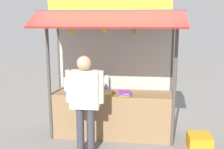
{
  "coord_description": "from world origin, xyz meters",
  "views": [
    {
      "loc": [
        0.58,
        -4.75,
        2.2
      ],
      "look_at": [
        0.0,
        0.0,
        1.21
      ],
      "focal_mm": 42.3,
      "sensor_mm": 36.0,
      "label": 1
    }
  ],
  "objects_px": {
    "magazine_stack_front_left": "(79,93)",
    "banana_bunch_inner_right": "(105,28)",
    "water_bottle_center": "(89,84)",
    "vendor_person": "(85,96)",
    "water_bottle_rear_center": "(78,86)",
    "banana_bunch_rightmost": "(71,30)",
    "water_bottle_back_right": "(107,83)",
    "plastic_crate": "(199,142)",
    "magazine_stack_mid_left": "(106,93)",
    "magazine_stack_front_right": "(125,93)",
    "water_bottle_far_left": "(66,83)",
    "banana_bunch_leftmost": "(134,31)"
  },
  "relations": [
    {
      "from": "magazine_stack_front_left",
      "to": "banana_bunch_inner_right",
      "type": "relative_size",
      "value": 1.26
    },
    {
      "from": "water_bottle_center",
      "to": "vendor_person",
      "type": "height_order",
      "value": "vendor_person"
    },
    {
      "from": "water_bottle_rear_center",
      "to": "banana_bunch_inner_right",
      "type": "bearing_deg",
      "value": -35.02
    },
    {
      "from": "banana_bunch_rightmost",
      "to": "water_bottle_back_right",
      "type": "bearing_deg",
      "value": 48.97
    },
    {
      "from": "banana_bunch_rightmost",
      "to": "plastic_crate",
      "type": "distance_m",
      "value": 2.91
    },
    {
      "from": "magazine_stack_front_left",
      "to": "magazine_stack_mid_left",
      "type": "relative_size",
      "value": 0.95
    },
    {
      "from": "plastic_crate",
      "to": "water_bottle_back_right",
      "type": "bearing_deg",
      "value": 160.5
    },
    {
      "from": "water_bottle_center",
      "to": "magazine_stack_front_left",
      "type": "relative_size",
      "value": 0.95
    },
    {
      "from": "water_bottle_back_right",
      "to": "magazine_stack_front_left",
      "type": "height_order",
      "value": "water_bottle_back_right"
    },
    {
      "from": "water_bottle_center",
      "to": "plastic_crate",
      "type": "height_order",
      "value": "water_bottle_center"
    },
    {
      "from": "water_bottle_back_right",
      "to": "banana_bunch_rightmost",
      "type": "height_order",
      "value": "banana_bunch_rightmost"
    },
    {
      "from": "water_bottle_center",
      "to": "magazine_stack_front_right",
      "type": "xyz_separation_m",
      "value": [
        0.72,
        -0.26,
        -0.1
      ]
    },
    {
      "from": "water_bottle_back_right",
      "to": "banana_bunch_rightmost",
      "type": "distance_m",
      "value": 1.31
    },
    {
      "from": "water_bottle_far_left",
      "to": "vendor_person",
      "type": "bearing_deg",
      "value": -54.79
    },
    {
      "from": "water_bottle_rear_center",
      "to": "magazine_stack_front_left",
      "type": "distance_m",
      "value": 0.24
    },
    {
      "from": "water_bottle_back_right",
      "to": "banana_bunch_inner_right",
      "type": "xyz_separation_m",
      "value": [
        0.05,
        -0.6,
        1.07
      ]
    },
    {
      "from": "water_bottle_back_right",
      "to": "vendor_person",
      "type": "relative_size",
      "value": 0.18
    },
    {
      "from": "magazine_stack_mid_left",
      "to": "banana_bunch_rightmost",
      "type": "bearing_deg",
      "value": -157.2
    },
    {
      "from": "magazine_stack_front_left",
      "to": "vendor_person",
      "type": "bearing_deg",
      "value": -65.33
    },
    {
      "from": "banana_bunch_leftmost",
      "to": "vendor_person",
      "type": "height_order",
      "value": "banana_bunch_leftmost"
    },
    {
      "from": "water_bottle_far_left",
      "to": "banana_bunch_leftmost",
      "type": "distance_m",
      "value": 1.73
    },
    {
      "from": "water_bottle_rear_center",
      "to": "magazine_stack_front_left",
      "type": "bearing_deg",
      "value": -73.93
    },
    {
      "from": "magazine_stack_front_right",
      "to": "banana_bunch_inner_right",
      "type": "bearing_deg",
      "value": -142.86
    },
    {
      "from": "water_bottle_center",
      "to": "water_bottle_back_right",
      "type": "xyz_separation_m",
      "value": [
        0.35,
        0.1,
        0.0
      ]
    },
    {
      "from": "magazine_stack_front_right",
      "to": "plastic_crate",
      "type": "bearing_deg",
      "value": -10.57
    },
    {
      "from": "water_bottle_back_right",
      "to": "magazine_stack_front_left",
      "type": "relative_size",
      "value": 0.98
    },
    {
      "from": "magazine_stack_front_left",
      "to": "banana_bunch_rightmost",
      "type": "xyz_separation_m",
      "value": [
        -0.05,
        -0.2,
        1.15
      ]
    },
    {
      "from": "banana_bunch_leftmost",
      "to": "plastic_crate",
      "type": "distance_m",
      "value": 2.21
    },
    {
      "from": "water_bottle_far_left",
      "to": "banana_bunch_inner_right",
      "type": "xyz_separation_m",
      "value": [
        0.84,
        -0.46,
        1.07
      ]
    },
    {
      "from": "banana_bunch_leftmost",
      "to": "water_bottle_rear_center",
      "type": "bearing_deg",
      "value": 158.85
    },
    {
      "from": "water_bottle_center",
      "to": "banana_bunch_inner_right",
      "type": "bearing_deg",
      "value": -51.35
    },
    {
      "from": "water_bottle_back_right",
      "to": "banana_bunch_inner_right",
      "type": "distance_m",
      "value": 1.23
    },
    {
      "from": "magazine_stack_front_right",
      "to": "magazine_stack_mid_left",
      "type": "bearing_deg",
      "value": -178.18
    },
    {
      "from": "water_bottle_far_left",
      "to": "magazine_stack_front_left",
      "type": "bearing_deg",
      "value": -39.63
    },
    {
      "from": "water_bottle_far_left",
      "to": "magazine_stack_front_right",
      "type": "height_order",
      "value": "water_bottle_far_left"
    },
    {
      "from": "magazine_stack_front_right",
      "to": "water_bottle_center",
      "type": "bearing_deg",
      "value": 160.42
    },
    {
      "from": "magazine_stack_front_left",
      "to": "plastic_crate",
      "type": "height_order",
      "value": "magazine_stack_front_left"
    },
    {
      "from": "water_bottle_back_right",
      "to": "plastic_crate",
      "type": "height_order",
      "value": "water_bottle_back_right"
    },
    {
      "from": "plastic_crate",
      "to": "banana_bunch_leftmost",
      "type": "bearing_deg",
      "value": 179.89
    },
    {
      "from": "water_bottle_far_left",
      "to": "vendor_person",
      "type": "relative_size",
      "value": 0.18
    },
    {
      "from": "water_bottle_far_left",
      "to": "magazine_stack_mid_left",
      "type": "bearing_deg",
      "value": -15.22
    },
    {
      "from": "water_bottle_rear_center",
      "to": "water_bottle_far_left",
      "type": "bearing_deg",
      "value": 170.06
    },
    {
      "from": "water_bottle_rear_center",
      "to": "banana_bunch_inner_right",
      "type": "distance_m",
      "value": 1.32
    },
    {
      "from": "water_bottle_center",
      "to": "banana_bunch_rightmost",
      "type": "bearing_deg",
      "value": -109.08
    },
    {
      "from": "banana_bunch_inner_right",
      "to": "banana_bunch_leftmost",
      "type": "xyz_separation_m",
      "value": [
        0.48,
        0.0,
        -0.05
      ]
    },
    {
      "from": "banana_bunch_rightmost",
      "to": "vendor_person",
      "type": "xyz_separation_m",
      "value": [
        0.29,
        -0.33,
        -1.04
      ]
    },
    {
      "from": "vendor_person",
      "to": "water_bottle_center",
      "type": "bearing_deg",
      "value": 97.54
    },
    {
      "from": "magazine_stack_front_right",
      "to": "banana_bunch_leftmost",
      "type": "xyz_separation_m",
      "value": [
        0.15,
        -0.24,
        1.13
      ]
    },
    {
      "from": "banana_bunch_inner_right",
      "to": "magazine_stack_front_right",
      "type": "bearing_deg",
      "value": 37.14
    },
    {
      "from": "plastic_crate",
      "to": "magazine_stack_mid_left",
      "type": "bearing_deg",
      "value": 171.93
    }
  ]
}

